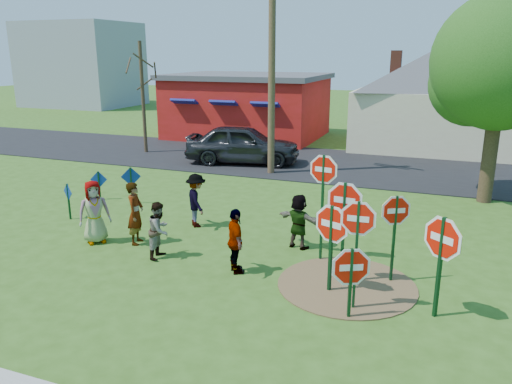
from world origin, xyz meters
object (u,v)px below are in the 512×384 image
leafy_tree (505,69)px  stop_sign_d (395,217)px  stop_sign_b (323,181)px  stop_sign_c (357,230)px  suv (243,144)px  utility_pole (272,55)px  person_a (94,212)px  person_b (135,213)px  stop_sign_a (332,230)px

leafy_tree → stop_sign_d: bearing=-107.9°
stop_sign_b → stop_sign_c: size_ratio=1.17×
suv → stop_sign_c: bearing=-160.5°
suv → utility_pole: size_ratio=0.56×
stop_sign_c → person_a: (-7.51, 1.23, -0.85)m
person_a → suv: suv is taller
person_b → leafy_tree: 12.95m
stop_sign_d → utility_pole: utility_pole is taller
stop_sign_b → suv: stop_sign_b is taller
person_a → utility_pole: bearing=30.2°
stop_sign_a → person_a: stop_sign_a is taller
stop_sign_a → leafy_tree: size_ratio=0.30×
stop_sign_b → stop_sign_d: (1.85, -0.66, -0.54)m
stop_sign_a → suv: (-6.87, 11.68, -0.49)m
stop_sign_c → stop_sign_a: bearing=134.1°
stop_sign_a → stop_sign_d: bearing=60.4°
stop_sign_b → utility_pole: bearing=125.7°
person_b → suv: size_ratio=0.33×
stop_sign_a → utility_pole: bearing=137.6°
stop_sign_a → leafy_tree: 10.18m
stop_sign_d → person_b: stop_sign_d is taller
utility_pole → leafy_tree: bearing=-8.9°
stop_sign_d → leafy_tree: (2.55, 7.89, 3.07)m
stop_sign_c → suv: stop_sign_c is taller
stop_sign_b → utility_pole: 10.07m
stop_sign_c → stop_sign_d: 1.72m
stop_sign_d → suv: 13.44m
stop_sign_c → leafy_tree: 10.42m
stop_sign_b → stop_sign_c: stop_sign_b is taller
stop_sign_d → utility_pole: size_ratio=0.23×
stop_sign_a → stop_sign_c: 0.94m
stop_sign_a → leafy_tree: bearing=88.7°
stop_sign_b → stop_sign_d: bearing=-10.7°
stop_sign_a → person_b: size_ratio=1.23×
person_b → utility_pole: size_ratio=0.18×
stop_sign_a → suv: bearing=142.3°
stop_sign_d → person_b: (-6.98, -0.04, -0.70)m
stop_sign_b → stop_sign_d: stop_sign_b is taller
stop_sign_c → utility_pole: utility_pole is taller
stop_sign_b → leafy_tree: leafy_tree is taller
stop_sign_b → person_a: bearing=-161.6°
person_b → leafy_tree: size_ratio=0.25×
stop_sign_c → leafy_tree: (3.15, 9.49, 2.91)m
leafy_tree → stop_sign_c: bearing=-108.3°
stop_sign_b → leafy_tree: size_ratio=0.40×
person_b → stop_sign_d: bearing=-103.7°
stop_sign_a → utility_pole: utility_pole is taller
stop_sign_d → person_a: size_ratio=1.24×
person_b → suv: bearing=-7.9°
stop_sign_c → stop_sign_d: size_ratio=1.12×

